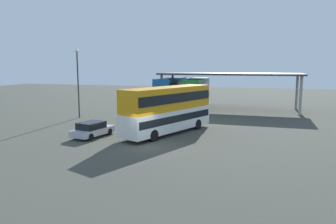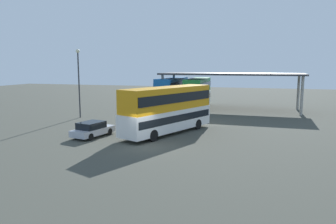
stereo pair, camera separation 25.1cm
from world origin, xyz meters
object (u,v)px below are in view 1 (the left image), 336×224
(double_decker_main, at_px, (168,108))
(double_decker_mid_row, at_px, (197,92))
(double_decker_near_canopy, at_px, (171,91))
(parked_hatchback, at_px, (92,129))
(lamppost_tall, at_px, (78,75))

(double_decker_main, xyz_separation_m, double_decker_mid_row, (-1.10, 18.95, 0.01))
(double_decker_main, distance_m, double_decker_mid_row, 18.98)
(double_decker_near_canopy, height_order, double_decker_mid_row, double_decker_near_canopy)
(parked_hatchback, xyz_separation_m, lamppost_tall, (-6.84, 8.92, 4.43))
(parked_hatchback, bearing_deg, double_decker_main, -49.40)
(parked_hatchback, height_order, double_decker_near_canopy, double_decker_near_canopy)
(double_decker_main, distance_m, double_decker_near_canopy, 20.11)
(double_decker_main, height_order, lamppost_tall, lamppost_tall)
(double_decker_main, distance_m, lamppost_tall, 14.27)
(double_decker_mid_row, relative_size, lamppost_tall, 1.30)
(double_decker_main, xyz_separation_m, double_decker_near_canopy, (-5.23, 19.42, 0.03))
(double_decker_main, height_order, parked_hatchback, double_decker_main)
(double_decker_mid_row, xyz_separation_m, lamppost_tall, (-11.73, -13.34, 2.74))
(double_decker_main, xyz_separation_m, parked_hatchback, (-5.99, -3.31, -1.68))
(double_decker_near_canopy, bearing_deg, double_decker_mid_row, -95.80)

